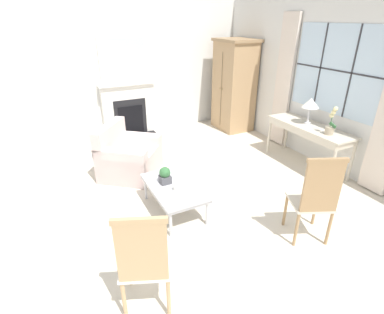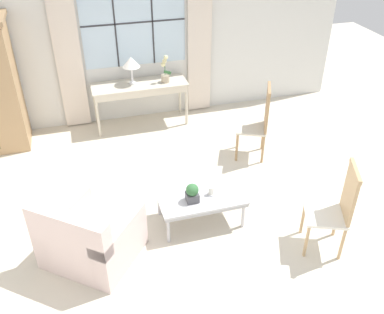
{
  "view_description": "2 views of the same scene",
  "coord_description": "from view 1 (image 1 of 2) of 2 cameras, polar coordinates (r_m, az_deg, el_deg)",
  "views": [
    {
      "loc": [
        3.36,
        -1.26,
        2.44
      ],
      "look_at": [
        0.19,
        0.33,
        0.75
      ],
      "focal_mm": 28.0,
      "sensor_mm": 36.0,
      "label": 1
    },
    {
      "loc": [
        -0.99,
        -3.76,
        3.58
      ],
      "look_at": [
        0.17,
        0.27,
        0.81
      ],
      "focal_mm": 40.0,
      "sensor_mm": 36.0,
      "label": 2
    }
  ],
  "objects": [
    {
      "name": "armchair_upholstered",
      "position": [
        5.08,
        -11.95,
        -0.18
      ],
      "size": [
        1.23,
        1.22,
        0.85
      ],
      "color": "beige",
      "rests_on": "ground_plane"
    },
    {
      "name": "console_table",
      "position": [
        5.5,
        21.47,
        4.77
      ],
      "size": [
        1.55,
        0.52,
        0.74
      ],
      "color": "beige",
      "rests_on": "ground_plane"
    },
    {
      "name": "ground_plane",
      "position": [
        4.34,
        -5.05,
        -8.84
      ],
      "size": [
        14.0,
        14.0,
        0.0
      ],
      "primitive_type": "plane",
      "color": "beige"
    },
    {
      "name": "potted_plant_small",
      "position": [
        4.0,
        -5.18,
        -3.46
      ],
      "size": [
        0.15,
        0.15,
        0.23
      ],
      "color": "#4C4C51",
      "rests_on": "coffee_table"
    },
    {
      "name": "wall_back_windowed",
      "position": [
        5.55,
        25.37,
        12.2
      ],
      "size": [
        7.2,
        0.14,
        2.8
      ],
      "color": "silver",
      "rests_on": "ground_plane"
    },
    {
      "name": "coffee_table",
      "position": [
        4.0,
        -3.43,
        -6.0
      ],
      "size": [
        1.02,
        0.6,
        0.4
      ],
      "color": "#BCBCC1",
      "rests_on": "ground_plane"
    },
    {
      "name": "side_chair_wooden",
      "position": [
        3.62,
        22.51,
        -6.84
      ],
      "size": [
        0.58,
        0.58,
        1.13
      ],
      "color": "beige",
      "rests_on": "ground_plane"
    },
    {
      "name": "pillar_candle",
      "position": [
        3.85,
        -3.06,
        -5.79
      ],
      "size": [
        0.09,
        0.09,
        0.12
      ],
      "color": "silver",
      "rests_on": "coffee_table"
    },
    {
      "name": "wall_left",
      "position": [
        6.74,
        -10.68,
        16.15
      ],
      "size": [
        0.06,
        7.2,
        2.8
      ],
      "primitive_type": "cube",
      "color": "silver",
      "rests_on": "ground_plane"
    },
    {
      "name": "armoire",
      "position": [
        6.99,
        8.01,
        13.32
      ],
      "size": [
        0.92,
        0.72,
        1.99
      ],
      "color": "tan",
      "rests_on": "ground_plane"
    },
    {
      "name": "table_lamp",
      "position": [
        5.47,
        21.68,
        9.44
      ],
      "size": [
        0.28,
        0.28,
        0.45
      ],
      "color": "silver",
      "rests_on": "console_table"
    },
    {
      "name": "accent_chair_wooden",
      "position": [
        2.66,
        -9.1,
        -18.64
      ],
      "size": [
        0.57,
        0.57,
        1.09
      ],
      "color": "white",
      "rests_on": "ground_plane"
    },
    {
      "name": "potted_orchid",
      "position": [
        5.13,
        24.93,
        5.68
      ],
      "size": [
        0.17,
        0.13,
        0.45
      ],
      "color": "tan",
      "rests_on": "console_table"
    },
    {
      "name": "fireplace",
      "position": [
        6.71,
        -11.99,
        9.72
      ],
      "size": [
        0.34,
        1.2,
        2.06
      ],
      "color": "black",
      "rests_on": "ground_plane"
    }
  ]
}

